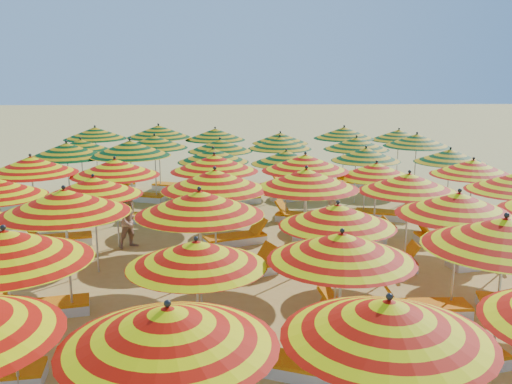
{
  "coord_description": "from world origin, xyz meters",
  "views": [
    {
      "loc": [
        -0.51,
        -14.04,
        4.82
      ],
      "look_at": [
        0.0,
        0.5,
        1.6
      ],
      "focal_mm": 40.0,
      "sensor_mm": 36.0,
      "label": 1
    }
  ],
  "objects_px": {
    "umbrella_24": "(31,165)",
    "umbrella_22": "(409,183)",
    "umbrella_25": "(115,167)",
    "beachgoer_b": "(130,222)",
    "umbrella_28": "(376,170)",
    "lounger_28": "(141,197)",
    "lounger_18": "(484,260)",
    "umbrella_36": "(81,146)",
    "umbrella_42": "(95,133)",
    "umbrella_31": "(130,148)",
    "lounger_16": "(242,270)",
    "umbrella_7": "(5,246)",
    "lounger_34": "(293,186)",
    "lounger_36": "(381,182)",
    "umbrella_32": "(213,155)",
    "lounger_30": "(295,196)",
    "lounger_27": "(383,214)",
    "lounger_25": "(198,216)",
    "umbrella_29": "(473,168)",
    "lounger_9": "(307,368)",
    "umbrella_2": "(168,327)",
    "umbrella_44": "(215,134)",
    "lounger_14": "(423,308)",
    "umbrella_20": "(215,180)",
    "lounger_23": "(445,237)",
    "lounger_12": "(42,308)",
    "lounger_20": "(237,238)",
    "umbrella_10": "(505,233)",
    "umbrella_46": "(344,133)",
    "umbrella_38": "(220,145)",
    "lounger_19": "(58,240)",
    "umbrella_47": "(399,135)",
    "umbrella_14": "(200,203)",
    "umbrella_43": "(159,131)",
    "umbrella_15": "(337,215)",
    "lounger_24": "(152,217)",
    "umbrella_45": "(280,138)",
    "umbrella_3": "(388,319)",
    "umbrella_9": "(342,247)",
    "umbrella_8": "(196,254)",
    "lounger_13": "(360,311)",
    "umbrella_40": "(356,143)",
    "umbrella_13": "(64,201)",
    "lounger_35": "(354,184)",
    "umbrella_34": "(366,154)",
    "beachgoer_a": "(331,223)",
    "lounger_17": "(382,264)",
    "lounger_10": "(454,361)",
    "umbrella_41": "(417,140)",
    "lounger_32": "(176,186)",
    "umbrella_39": "(280,143)"
  },
  "relations": [
    {
      "from": "umbrella_24",
      "to": "umbrella_22",
      "type": "bearing_deg",
      "value": -13.43
    },
    {
      "from": "umbrella_25",
      "to": "beachgoer_b",
      "type": "relative_size",
      "value": 1.92
    },
    {
      "from": "umbrella_28",
      "to": "lounger_28",
      "type": "distance_m",
      "value": 9.16
    },
    {
      "from": "lounger_18",
      "to": "umbrella_24",
      "type": "bearing_deg",
      "value": 157.41
    },
    {
      "from": "umbrella_36",
      "to": "umbrella_42",
      "type": "height_order",
      "value": "umbrella_42"
    },
    {
      "from": "umbrella_31",
      "to": "lounger_16",
      "type": "xyz_separation_m",
      "value": [
        3.38,
        -4.93,
        -2.19
      ]
    },
    {
      "from": "umbrella_7",
      "to": "lounger_28",
      "type": "relative_size",
      "value": 1.68
    },
    {
      "from": "lounger_34",
      "to": "lounger_36",
      "type": "height_order",
      "value": "same"
    },
    {
      "from": "umbrella_32",
      "to": "lounger_30",
      "type": "relative_size",
      "value": 1.56
    },
    {
      "from": "lounger_27",
      "to": "lounger_36",
      "type": "height_order",
      "value": "same"
    },
    {
      "from": "lounger_25",
      "to": "umbrella_29",
      "type": "bearing_deg",
      "value": -30.72
    },
    {
      "from": "umbrella_32",
      "to": "lounger_9",
      "type": "height_order",
      "value": "umbrella_32"
    },
    {
      "from": "umbrella_2",
      "to": "umbrella_44",
      "type": "bearing_deg",
      "value": 90.33
    },
    {
      "from": "lounger_14",
      "to": "umbrella_20",
      "type": "bearing_deg",
      "value": -29.48
    },
    {
      "from": "lounger_16",
      "to": "lounger_34",
      "type": "bearing_deg",
      "value": 52.51
    },
    {
      "from": "lounger_23",
      "to": "lounger_27",
      "type": "height_order",
      "value": "same"
    },
    {
      "from": "lounger_12",
      "to": "lounger_20",
      "type": "bearing_deg",
      "value": -144.15
    },
    {
      "from": "umbrella_32",
      "to": "lounger_23",
      "type": "xyz_separation_m",
      "value": [
        6.54,
        -2.57,
        -1.94
      ]
    },
    {
      "from": "umbrella_10",
      "to": "umbrella_46",
      "type": "distance_m",
      "value": 14.16
    },
    {
      "from": "umbrella_38",
      "to": "umbrella_7",
      "type": "bearing_deg",
      "value": -103.02
    },
    {
      "from": "umbrella_20",
      "to": "beachgoer_b",
      "type": "xyz_separation_m",
      "value": [
        -2.38,
        2.24,
        -1.59
      ]
    },
    {
      "from": "lounger_36",
      "to": "umbrella_36",
      "type": "bearing_deg",
      "value": 38.33
    },
    {
      "from": "umbrella_2",
      "to": "lounger_19",
      "type": "bearing_deg",
      "value": 113.41
    },
    {
      "from": "umbrella_47",
      "to": "lounger_34",
      "type": "distance_m",
      "value": 4.73
    },
    {
      "from": "umbrella_14",
      "to": "lounger_19",
      "type": "height_order",
      "value": "umbrella_14"
    },
    {
      "from": "umbrella_43",
      "to": "lounger_16",
      "type": "distance_m",
      "value": 10.34
    },
    {
      "from": "umbrella_15",
      "to": "umbrella_44",
      "type": "relative_size",
      "value": 0.81
    },
    {
      "from": "umbrella_14",
      "to": "umbrella_38",
      "type": "relative_size",
      "value": 1.08
    },
    {
      "from": "lounger_23",
      "to": "lounger_24",
      "type": "xyz_separation_m",
      "value": [
        -8.5,
        2.41,
        0.0
      ]
    },
    {
      "from": "umbrella_2",
      "to": "umbrella_36",
      "type": "distance_m",
      "value": 15.06
    },
    {
      "from": "lounger_24",
      "to": "umbrella_45",
      "type": "bearing_deg",
      "value": 48.44
    },
    {
      "from": "umbrella_3",
      "to": "umbrella_9",
      "type": "xyz_separation_m",
      "value": [
        -0.02,
        2.62,
        -0.04
      ]
    },
    {
      "from": "umbrella_8",
      "to": "lounger_16",
      "type": "height_order",
      "value": "umbrella_8"
    },
    {
      "from": "umbrella_14",
      "to": "umbrella_9",
      "type": "bearing_deg",
      "value": -44.56
    },
    {
      "from": "umbrella_25",
      "to": "lounger_18",
      "type": "bearing_deg",
      "value": -11.5
    },
    {
      "from": "umbrella_43",
      "to": "lounger_13",
      "type": "distance_m",
      "value": 13.34
    },
    {
      "from": "umbrella_40",
      "to": "umbrella_13",
      "type": "bearing_deg",
      "value": -129.13
    },
    {
      "from": "umbrella_8",
      "to": "umbrella_38",
      "type": "distance_m",
      "value": 11.51
    },
    {
      "from": "lounger_30",
      "to": "beachgoer_b",
      "type": "bearing_deg",
      "value": -154.79
    },
    {
      "from": "lounger_28",
      "to": "lounger_35",
      "type": "relative_size",
      "value": 1.0
    },
    {
      "from": "umbrella_29",
      "to": "lounger_27",
      "type": "xyz_separation_m",
      "value": [
        -1.69,
        2.61,
        -1.98
      ]
    },
    {
      "from": "umbrella_34",
      "to": "beachgoer_a",
      "type": "distance_m",
      "value": 3.89
    },
    {
      "from": "umbrella_43",
      "to": "umbrella_25",
      "type": "bearing_deg",
      "value": -91.61
    },
    {
      "from": "umbrella_8",
      "to": "lounger_19",
      "type": "relative_size",
      "value": 1.31
    },
    {
      "from": "umbrella_22",
      "to": "umbrella_34",
      "type": "distance_m",
      "value": 5.08
    },
    {
      "from": "umbrella_44",
      "to": "lounger_17",
      "type": "distance_m",
      "value": 10.59
    },
    {
      "from": "lounger_10",
      "to": "umbrella_32",
      "type": "bearing_deg",
      "value": -78.51
    },
    {
      "from": "umbrella_42",
      "to": "umbrella_41",
      "type": "bearing_deg",
      "value": -10.58
    },
    {
      "from": "umbrella_43",
      "to": "lounger_32",
      "type": "bearing_deg",
      "value": -2.58
    },
    {
      "from": "umbrella_39",
      "to": "lounger_32",
      "type": "distance_m",
      "value": 4.88
    }
  ]
}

